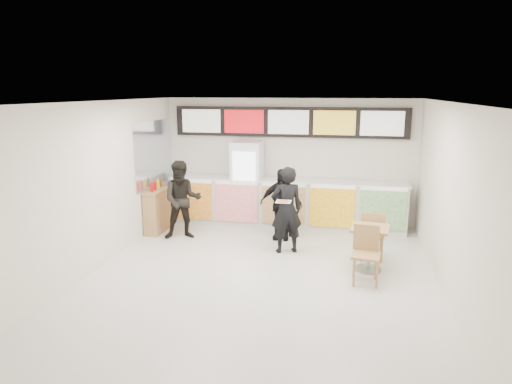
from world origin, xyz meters
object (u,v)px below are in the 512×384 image
(drinks_fridge, at_px, (247,183))
(cafe_table, at_px, (369,240))
(customer_main, at_px, (286,210))
(service_counter, at_px, (286,203))
(condiment_ledge, at_px, (157,210))
(customer_left, at_px, (182,200))
(customer_mid, at_px, (281,204))

(drinks_fridge, relative_size, cafe_table, 1.18)
(drinks_fridge, distance_m, cafe_table, 3.71)
(customer_main, bearing_deg, cafe_table, 134.00)
(customer_main, relative_size, cafe_table, 1.03)
(service_counter, distance_m, customer_main, 1.79)
(condiment_ledge, bearing_deg, customer_main, -13.78)
(drinks_fridge, relative_size, customer_left, 1.16)
(drinks_fridge, height_order, customer_mid, drinks_fridge)
(service_counter, height_order, drinks_fridge, drinks_fridge)
(service_counter, xyz_separation_m, customer_left, (-2.07, -1.33, 0.29))
(customer_main, height_order, condiment_ledge, customer_main)
(customer_left, xyz_separation_m, condiment_ledge, (-0.75, 0.34, -0.36))
(service_counter, xyz_separation_m, customer_main, (0.25, -1.75, 0.30))
(customer_mid, bearing_deg, cafe_table, -38.51)
(drinks_fridge, height_order, cafe_table, drinks_fridge)
(drinks_fridge, height_order, customer_left, drinks_fridge)
(service_counter, relative_size, customer_main, 3.19)
(service_counter, bearing_deg, customer_main, -81.71)
(customer_left, height_order, cafe_table, customer_left)
(service_counter, bearing_deg, cafe_table, -52.53)
(customer_main, relative_size, condiment_ledge, 1.49)
(customer_mid, xyz_separation_m, cafe_table, (1.81, -1.44, -0.22))
(customer_mid, height_order, condiment_ledge, customer_mid)
(service_counter, distance_m, condiment_ledge, 2.99)
(customer_main, height_order, customer_mid, customer_main)
(cafe_table, bearing_deg, drinks_fridge, 146.19)
(drinks_fridge, height_order, condiment_ledge, drinks_fridge)
(drinks_fridge, relative_size, condiment_ledge, 1.71)
(customer_left, relative_size, customer_mid, 1.10)
(customer_mid, distance_m, cafe_table, 2.33)
(customer_main, bearing_deg, service_counter, -105.33)
(service_counter, relative_size, drinks_fridge, 2.78)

